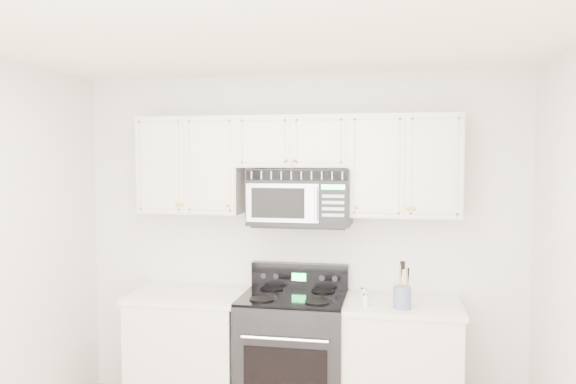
# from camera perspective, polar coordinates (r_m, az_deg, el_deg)

# --- Properties ---
(room) EXTENTS (3.51, 3.51, 2.61)m
(room) POSITION_cam_1_polar(r_m,az_deg,el_deg) (2.80, -4.98, -10.10)
(room) COLOR #966F51
(room) RESTS_ON ground
(base_cabinet_left) EXTENTS (0.86, 0.65, 0.92)m
(base_cabinet_left) POSITION_cam_1_polar(r_m,az_deg,el_deg) (4.60, -9.91, -15.97)
(base_cabinet_left) COLOR beige
(base_cabinet_left) RESTS_ON ground
(base_cabinet_right) EXTENTS (0.86, 0.65, 0.92)m
(base_cabinet_right) POSITION_cam_1_polar(r_m,az_deg,el_deg) (4.34, 11.30, -17.22)
(base_cabinet_right) COLOR beige
(base_cabinet_right) RESTS_ON ground
(range) EXTENTS (0.77, 0.70, 1.12)m
(range) POSITION_cam_1_polar(r_m,az_deg,el_deg) (4.36, 0.57, -16.20)
(range) COLOR black
(range) RESTS_ON ground
(upper_cabinets) EXTENTS (2.44, 0.37, 0.75)m
(upper_cabinets) POSITION_cam_1_polar(r_m,az_deg,el_deg) (4.26, 0.71, 3.22)
(upper_cabinets) COLOR beige
(upper_cabinets) RESTS_ON ground
(microwave) EXTENTS (0.77, 0.43, 0.42)m
(microwave) POSITION_cam_1_polar(r_m,az_deg,el_deg) (4.24, 1.27, -0.47)
(microwave) COLOR black
(microwave) RESTS_ON ground
(utensil_crock) EXTENTS (0.12, 0.12, 0.32)m
(utensil_crock) POSITION_cam_1_polar(r_m,az_deg,el_deg) (4.00, 11.52, -10.37)
(utensil_crock) COLOR slate
(utensil_crock) RESTS_ON base_cabinet_right
(shaker_salt) EXTENTS (0.04, 0.04, 0.10)m
(shaker_salt) POSITION_cam_1_polar(r_m,az_deg,el_deg) (4.18, 7.69, -10.17)
(shaker_salt) COLOR silver
(shaker_salt) RESTS_ON base_cabinet_right
(shaker_pepper) EXTENTS (0.04, 0.04, 0.09)m
(shaker_pepper) POSITION_cam_1_polar(r_m,az_deg,el_deg) (4.02, 7.87, -10.77)
(shaker_pepper) COLOR silver
(shaker_pepper) RESTS_ON base_cabinet_right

